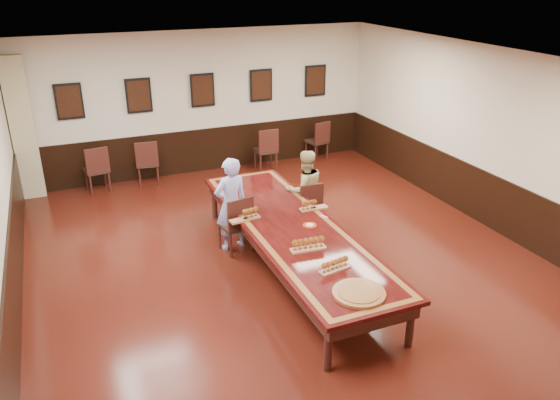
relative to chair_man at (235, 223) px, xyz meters
name	(u,v)px	position (x,y,z in m)	size (l,w,h in m)	color
floor	(292,269)	(0.63, -0.96, -0.52)	(8.00, 10.00, 0.02)	black
ceiling	(294,65)	(0.63, -0.96, 2.70)	(8.00, 10.00, 0.02)	white
wall_back	(202,103)	(0.63, 4.05, 1.09)	(8.00, 0.02, 3.20)	beige
wall_right	(503,143)	(4.64, -0.96, 1.09)	(0.02, 10.00, 3.20)	beige
chair_man	(235,223)	(0.00, 0.00, 0.00)	(0.48, 0.52, 1.01)	black
chair_woman	(307,205)	(1.47, 0.28, -0.04)	(0.44, 0.48, 0.94)	black
spare_chair_a	(96,169)	(-1.86, 3.65, 0.00)	(0.48, 0.52, 1.02)	black
spare_chair_b	(147,162)	(-0.78, 3.68, 0.00)	(0.47, 0.52, 1.01)	black
spare_chair_c	(266,149)	(1.94, 3.51, 0.00)	(0.48, 0.52, 1.02)	black
spare_chair_d	(317,140)	(3.38, 3.73, -0.02)	(0.46, 0.50, 0.98)	black
person_man	(231,204)	(-0.02, 0.11, 0.30)	(0.59, 0.39, 1.62)	#5563D4
person_woman	(305,189)	(1.47, 0.38, 0.23)	(0.73, 0.57, 1.47)	#CCBA7F
pink_phone	(324,217)	(1.23, -0.83, 0.25)	(0.07, 0.15, 0.01)	#EC4E8B
curtain	(23,129)	(-3.12, 3.86, 0.94)	(0.45, 0.18, 2.90)	tan
wainscoting	(292,241)	(0.63, -0.96, -0.01)	(8.00, 10.00, 1.00)	black
conference_table	(293,235)	(0.63, -0.96, 0.10)	(1.40, 5.00, 0.76)	black
posters	(202,90)	(0.63, 3.98, 1.39)	(6.14, 0.04, 0.74)	black
flight_a	(247,215)	(0.07, -0.44, 0.33)	(0.51, 0.22, 0.19)	#955F3E
flight_b	(312,205)	(1.18, -0.49, 0.32)	(0.47, 0.15, 0.18)	#955F3E
flight_c	(308,244)	(0.52, -1.72, 0.33)	(0.52, 0.20, 0.19)	#955F3E
flight_d	(335,265)	(0.60, -2.37, 0.32)	(0.47, 0.22, 0.17)	#955F3E
red_plate_grp	(310,226)	(0.88, -1.04, 0.25)	(0.22, 0.22, 0.03)	red
carved_platter	(359,293)	(0.60, -3.00, 0.27)	(0.82, 0.82, 0.05)	#633213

